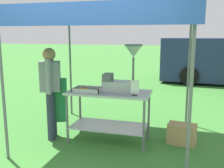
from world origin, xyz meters
name	(u,v)px	position (x,y,z in m)	size (l,w,h in m)	color
ground_plane	(145,86)	(0.00, 6.00, 0.00)	(70.00, 70.00, 0.00)	#3D7F33
stall_canopy	(110,15)	(0.11, 1.10, 2.14)	(2.78, 2.52, 2.22)	slate
donut_cart	(109,105)	(0.11, 1.00, 0.66)	(1.39, 0.67, 0.89)	#B7B7BC
donut_tray	(88,90)	(-0.22, 0.89, 0.91)	(0.47, 0.30, 0.07)	#B7B7BC
donut_fryer	(123,74)	(0.35, 1.03, 1.19)	(0.64, 0.29, 0.79)	#B7B7BC
menu_sign	(135,89)	(0.58, 0.84, 0.99)	(0.13, 0.05, 0.24)	black
vendor	(51,89)	(-0.91, 0.90, 0.90)	(0.46, 0.53, 1.61)	#2D3347
supply_crate	(182,134)	(1.33, 1.24, 0.17)	(0.50, 0.35, 0.34)	tan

